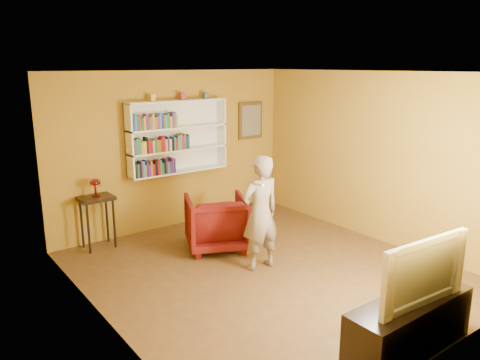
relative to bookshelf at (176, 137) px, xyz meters
The scene contains 16 objects.
room_shell 2.48m from the bookshelf, 90.00° to the right, with size 5.30×5.80×2.88m.
bookshelf is the anchor object (origin of this frame).
books_row_lower 0.69m from the bookshelf, 167.85° to the right, with size 0.73×0.19×0.27m.
books_row_middle 0.39m from the bookshelf, 163.59° to the right, with size 1.01×0.19×0.27m.
books_row_upper 0.56m from the bookshelf, 166.86° to the right, with size 0.81×0.19×0.27m.
ornament_left 0.81m from the bookshelf, behind, with size 0.08×0.08×0.11m, color gold.
ornament_centre 0.69m from the bookshelf, 28.99° to the right, with size 0.09×0.09×0.12m, color #9A333C.
ornament_right 0.88m from the bookshelf, ahead, with size 0.08×0.08×0.11m, color #42556F.
framed_painting 1.66m from the bookshelf, ahead, with size 0.55×0.05×0.70m.
console_table 1.78m from the bookshelf, behind, with size 0.51×0.39×0.83m.
ruby_lustre 1.63m from the bookshelf, behind, with size 0.17×0.17×0.28m.
armchair 1.74m from the bookshelf, 92.67° to the right, with size 0.89×0.92×0.84m, color #4C0508.
person 2.39m from the bookshelf, 89.58° to the right, with size 0.59×0.39×1.62m, color #7C6A5B.
game_remote 2.63m from the bookshelf, 96.31° to the right, with size 0.04×0.15×0.04m, color white.
tv_cabinet 4.84m from the bookshelf, 90.37° to the right, with size 1.53×0.46×0.55m, color black.
television 4.71m from the bookshelf, 90.37° to the right, with size 1.17×0.15×0.67m, color black.
Camera 1 is at (-3.88, -4.57, 2.80)m, focal length 35.00 mm.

